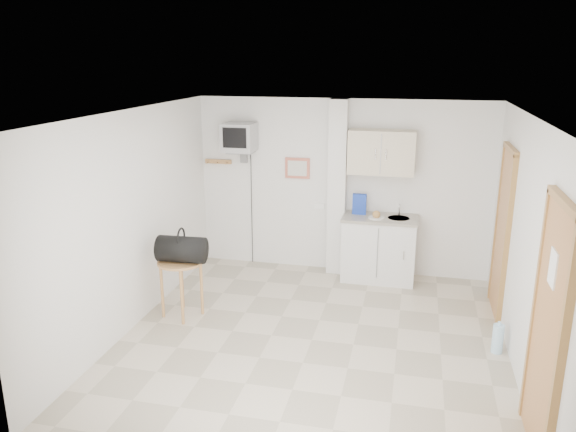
% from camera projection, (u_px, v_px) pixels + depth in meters
% --- Properties ---
extents(ground, '(4.50, 4.50, 0.00)m').
position_uv_depth(ground, '(312.00, 340.00, 6.27)').
color(ground, '#C0B29B').
rests_on(ground, ground).
extents(room_envelope, '(4.24, 4.54, 2.55)m').
position_uv_depth(room_envelope, '(338.00, 207.00, 5.88)').
color(room_envelope, white).
rests_on(room_envelope, ground).
extents(kitchenette, '(1.03, 0.58, 2.10)m').
position_uv_depth(kitchenette, '(380.00, 224.00, 7.81)').
color(kitchenette, silver).
rests_on(kitchenette, ground).
extents(crt_television, '(0.44, 0.45, 2.15)m').
position_uv_depth(crt_television, '(239.00, 138.00, 7.95)').
color(crt_television, slate).
rests_on(crt_television, ground).
extents(round_table, '(0.55, 0.55, 0.71)m').
position_uv_depth(round_table, '(181.00, 270.00, 6.71)').
color(round_table, '#A97D40').
rests_on(round_table, ground).
extents(duffel_bag, '(0.58, 0.34, 0.42)m').
position_uv_depth(duffel_bag, '(182.00, 249.00, 6.59)').
color(duffel_bag, black).
rests_on(duffel_bag, round_table).
extents(water_bottle, '(0.12, 0.12, 0.36)m').
position_uv_depth(water_bottle, '(498.00, 339.00, 5.97)').
color(water_bottle, '#B2DEF9').
rests_on(water_bottle, ground).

